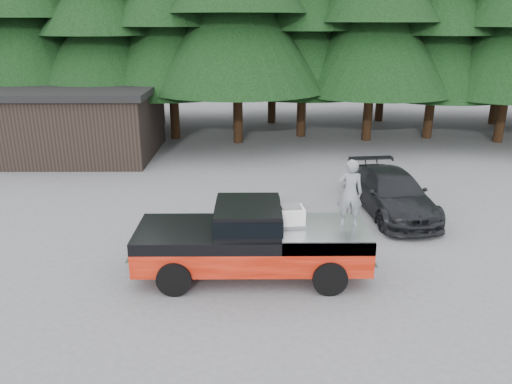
{
  "coord_description": "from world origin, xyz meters",
  "views": [
    {
      "loc": [
        -0.23,
        -11.74,
        6.23
      ],
      "look_at": [
        -0.15,
        0.0,
        2.17
      ],
      "focal_mm": 35.0,
      "sensor_mm": 36.0,
      "label": 1
    }
  ],
  "objects_px": {
    "parked_car": "(392,193)",
    "air_compressor": "(291,216)",
    "utility_building": "(70,121)",
    "man_on_bed": "(350,193)",
    "pickup_truck": "(252,251)"
  },
  "relations": [
    {
      "from": "pickup_truck",
      "to": "parked_car",
      "type": "bearing_deg",
      "value": 42.42
    },
    {
      "from": "man_on_bed",
      "to": "utility_building",
      "type": "xyz_separation_m",
      "value": [
        -11.17,
        12.15,
        -0.52
      ]
    },
    {
      "from": "man_on_bed",
      "to": "pickup_truck",
      "type": "bearing_deg",
      "value": 4.48
    },
    {
      "from": "parked_car",
      "to": "air_compressor",
      "type": "bearing_deg",
      "value": -138.18
    },
    {
      "from": "parked_car",
      "to": "utility_building",
      "type": "relative_size",
      "value": 0.58
    },
    {
      "from": "air_compressor",
      "to": "utility_building",
      "type": "xyz_separation_m",
      "value": [
        -9.72,
        12.11,
        0.11
      ]
    },
    {
      "from": "pickup_truck",
      "to": "utility_building",
      "type": "relative_size",
      "value": 0.71
    },
    {
      "from": "parked_car",
      "to": "utility_building",
      "type": "xyz_separation_m",
      "value": [
        -13.47,
        7.91,
        0.96
      ]
    },
    {
      "from": "parked_car",
      "to": "utility_building",
      "type": "bearing_deg",
      "value": 143.19
    },
    {
      "from": "pickup_truck",
      "to": "man_on_bed",
      "type": "bearing_deg",
      "value": 1.86
    },
    {
      "from": "parked_car",
      "to": "utility_building",
      "type": "distance_m",
      "value": 15.65
    },
    {
      "from": "air_compressor",
      "to": "utility_building",
      "type": "bearing_deg",
      "value": 121.83
    },
    {
      "from": "pickup_truck",
      "to": "utility_building",
      "type": "xyz_separation_m",
      "value": [
        -8.75,
        12.23,
        1.0
      ]
    },
    {
      "from": "air_compressor",
      "to": "man_on_bed",
      "type": "xyz_separation_m",
      "value": [
        1.45,
        -0.04,
        0.64
      ]
    },
    {
      "from": "pickup_truck",
      "to": "man_on_bed",
      "type": "relative_size",
      "value": 3.48
    }
  ]
}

